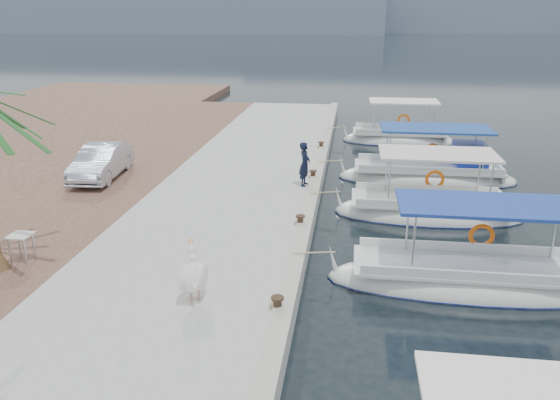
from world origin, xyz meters
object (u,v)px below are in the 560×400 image
object	(u,v)px
fishing_caique_b	(474,282)
fishing_caique_e	(398,140)
fishing_caique_c	(428,213)
fishing_caique_d	(429,176)
fisherman	(305,164)
pelican	(194,275)
parked_car	(101,162)

from	to	relation	value
fishing_caique_b	fishing_caique_e	bearing A→B (deg)	92.51
fishing_caique_c	fishing_caique_d	xyz separation A→B (m)	(0.57, 4.29, 0.06)
fishing_caique_c	fishing_caique_d	world-z (taller)	same
fisherman	pelican	bearing A→B (deg)	177.72
fishing_caique_d	parked_car	size ratio (longest dim) A/B	1.86
fishing_caique_b	pelican	distance (m)	7.02
fishing_caique_c	fishing_caique_e	world-z (taller)	same
pelican	fisherman	bearing A→B (deg)	79.43
fishing_caique_c	fishing_caique_e	size ratio (longest dim) A/B	1.06
fishing_caique_e	parked_car	bearing A→B (deg)	-139.98
fishing_caique_e	parked_car	distance (m)	15.74
fishing_caique_b	fisherman	xyz separation A→B (m)	(-4.88, 6.44, 1.19)
parked_car	fishing_caique_e	bearing A→B (deg)	35.25
fishing_caique_b	parked_car	bearing A→B (deg)	153.42
fishing_caique_c	pelican	size ratio (longest dim) A/B	4.28
fishing_caique_d	pelican	size ratio (longest dim) A/B	4.91
fishing_caique_e	fisherman	world-z (taller)	fishing_caique_e
fishing_caique_c	parked_car	bearing A→B (deg)	173.86
fishing_caique_b	parked_car	distance (m)	14.29
fishing_caique_d	fisherman	world-z (taller)	fishing_caique_d
fishing_caique_e	fishing_caique_d	bearing A→B (deg)	-83.91
fishing_caique_b	fishing_caique_c	world-z (taller)	same
fisherman	parked_car	bearing A→B (deg)	98.71
fishing_caique_b	fishing_caique_d	xyz separation A→B (m)	(0.04, 9.36, 0.06)
fishing_caique_c	fishing_caique_d	size ratio (longest dim) A/B	0.87
fishing_caique_c	parked_car	size ratio (longest dim) A/B	1.62
fishing_caique_b	fisherman	distance (m)	8.17
fishing_caique_b	parked_car	size ratio (longest dim) A/B	1.90
fishing_caique_b	fishing_caique_e	xyz separation A→B (m)	(-0.72, 16.48, 0.00)
fishing_caique_e	fisherman	distance (m)	10.93
fishing_caique_b	fishing_caique_d	distance (m)	9.36
fishing_caique_c	pelican	world-z (taller)	fishing_caique_c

